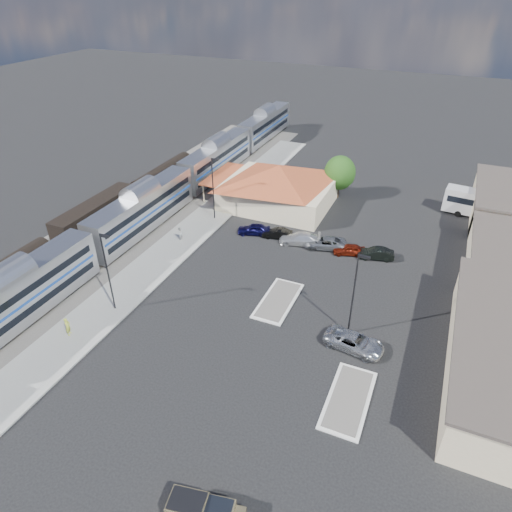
% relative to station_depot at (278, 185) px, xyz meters
% --- Properties ---
extents(ground, '(280.00, 280.00, 0.00)m').
position_rel_station_depot_xyz_m(ground, '(4.56, -24.00, -3.13)').
color(ground, black).
rests_on(ground, ground).
extents(railbed, '(16.00, 100.00, 0.12)m').
position_rel_station_depot_xyz_m(railbed, '(-16.44, -16.00, -3.07)').
color(railbed, '#4C4944').
rests_on(railbed, ground).
extents(platform, '(5.50, 92.00, 0.18)m').
position_rel_station_depot_xyz_m(platform, '(-7.44, -18.00, -3.04)').
color(platform, gray).
rests_on(platform, ground).
extents(passenger_train, '(3.00, 104.00, 5.55)m').
position_rel_station_depot_xyz_m(passenger_train, '(-13.44, -14.61, -0.26)').
color(passenger_train, silver).
rests_on(passenger_train, ground).
extents(freight_cars, '(2.80, 46.00, 4.00)m').
position_rel_station_depot_xyz_m(freight_cars, '(-19.44, -16.86, -1.21)').
color(freight_cars, black).
rests_on(freight_cars, ground).
extents(station_depot, '(18.35, 12.24, 6.20)m').
position_rel_station_depot_xyz_m(station_depot, '(0.00, 0.00, 0.00)').
color(station_depot, '#C2B58E').
rests_on(station_depot, ground).
extents(traffic_island_south, '(3.30, 7.50, 0.21)m').
position_rel_station_depot_xyz_m(traffic_island_south, '(8.56, -22.00, -3.03)').
color(traffic_island_south, silver).
rests_on(traffic_island_south, ground).
extents(traffic_island_north, '(3.30, 7.50, 0.21)m').
position_rel_station_depot_xyz_m(traffic_island_north, '(18.56, -32.00, -3.03)').
color(traffic_island_north, silver).
rests_on(traffic_island_north, ground).
extents(lamp_plat_s, '(1.08, 0.25, 9.00)m').
position_rel_station_depot_xyz_m(lamp_plat_s, '(-6.34, -30.00, 2.21)').
color(lamp_plat_s, black).
rests_on(lamp_plat_s, ground).
extents(lamp_plat_n, '(1.08, 0.25, 9.00)m').
position_rel_station_depot_xyz_m(lamp_plat_n, '(-6.34, -8.00, 2.21)').
color(lamp_plat_n, black).
rests_on(lamp_plat_n, ground).
extents(lamp_lot, '(1.08, 0.25, 9.00)m').
position_rel_station_depot_xyz_m(lamp_lot, '(16.66, -24.00, 2.21)').
color(lamp_lot, black).
rests_on(lamp_lot, ground).
extents(tree_depot, '(4.71, 4.71, 6.63)m').
position_rel_station_depot_xyz_m(tree_depot, '(7.56, 6.00, 0.89)').
color(tree_depot, '#382314').
rests_on(tree_depot, ground).
extents(suv, '(5.86, 3.29, 1.55)m').
position_rel_station_depot_xyz_m(suv, '(17.53, -25.88, -2.36)').
color(suv, '#AFB3B8').
rests_on(suv, ground).
extents(coach_bus, '(11.88, 3.80, 3.74)m').
position_rel_station_depot_xyz_m(coach_bus, '(28.56, 7.28, -0.97)').
color(coach_bus, white).
rests_on(coach_bus, ground).
extents(person_a, '(0.70, 0.83, 1.93)m').
position_rel_station_depot_xyz_m(person_a, '(-7.89, -34.98, -1.99)').
color(person_a, '#C0CB3F').
rests_on(person_a, platform).
extents(person_b, '(0.74, 0.90, 1.73)m').
position_rel_station_depot_xyz_m(person_b, '(-7.80, -15.05, -2.08)').
color(person_b, silver).
rests_on(person_b, platform).
extents(parked_car_a, '(4.63, 2.94, 1.47)m').
position_rel_station_depot_xyz_m(parked_car_a, '(0.36, -9.71, -2.40)').
color(parked_car_a, '#0C0B38').
rests_on(parked_car_a, ground).
extents(parked_car_b, '(4.15, 2.25, 1.30)m').
position_rel_station_depot_xyz_m(parked_car_b, '(3.56, -9.41, -2.48)').
color(parked_car_b, black).
rests_on(parked_car_b, ground).
extents(parked_car_c, '(5.61, 3.48, 1.52)m').
position_rel_station_depot_xyz_m(parked_car_c, '(6.76, -9.71, -2.37)').
color(parked_car_c, silver).
rests_on(parked_car_c, ground).
extents(parked_car_d, '(5.75, 3.68, 1.48)m').
position_rel_station_depot_xyz_m(parked_car_d, '(9.96, -9.41, -2.39)').
color(parked_car_d, gray).
rests_on(parked_car_d, ground).
extents(parked_car_e, '(4.23, 2.68, 1.34)m').
position_rel_station_depot_xyz_m(parked_car_e, '(13.16, -9.71, -2.46)').
color(parked_car_e, maroon).
rests_on(parked_car_e, ground).
extents(parked_car_f, '(4.52, 2.49, 1.41)m').
position_rel_station_depot_xyz_m(parked_car_f, '(16.36, -9.41, -2.43)').
color(parked_car_f, black).
rests_on(parked_car_f, ground).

